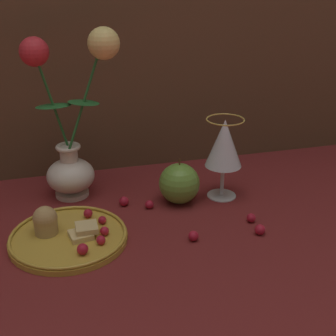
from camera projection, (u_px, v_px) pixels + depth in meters
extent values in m
plane|color=maroon|center=(136.00, 219.00, 0.90)|extent=(2.40, 2.40, 0.00)
cylinder|color=silver|center=(72.00, 193.00, 0.99)|extent=(0.07, 0.07, 0.01)
ellipsoid|color=silver|center=(71.00, 175.00, 0.97)|extent=(0.10, 0.10, 0.07)
cylinder|color=silver|center=(69.00, 156.00, 0.95)|extent=(0.04, 0.04, 0.04)
torus|color=silver|center=(68.00, 147.00, 0.95)|extent=(0.05, 0.05, 0.01)
cylinder|color=#23662D|center=(52.00, 101.00, 0.91)|extent=(0.05, 0.02, 0.19)
ellipsoid|color=#23662D|center=(54.00, 106.00, 0.91)|extent=(0.07, 0.05, 0.00)
sphere|color=red|center=(34.00, 52.00, 0.87)|extent=(0.06, 0.06, 0.06)
cylinder|color=#23662D|center=(85.00, 97.00, 0.91)|extent=(0.09, 0.03, 0.21)
ellipsoid|color=#23662D|center=(83.00, 103.00, 0.91)|extent=(0.08, 0.08, 0.00)
sphere|color=#EFD67A|center=(104.00, 43.00, 0.86)|extent=(0.06, 0.06, 0.06)
cylinder|color=gold|center=(69.00, 238.00, 0.83)|extent=(0.21, 0.21, 0.01)
torus|color=gold|center=(68.00, 235.00, 0.82)|extent=(0.21, 0.21, 0.01)
cylinder|color=tan|center=(46.00, 226.00, 0.83)|extent=(0.04, 0.04, 0.03)
sphere|color=tan|center=(45.00, 218.00, 0.82)|extent=(0.04, 0.04, 0.04)
cube|color=#DBBC7A|center=(81.00, 235.00, 0.82)|extent=(0.04, 0.04, 0.01)
cube|color=#DBBC7A|center=(87.00, 228.00, 0.82)|extent=(0.04, 0.04, 0.01)
sphere|color=#AD192D|center=(83.00, 249.00, 0.77)|extent=(0.02, 0.02, 0.02)
sphere|color=#AD192D|center=(101.00, 240.00, 0.80)|extent=(0.02, 0.02, 0.02)
sphere|color=#AD192D|center=(105.00, 231.00, 0.82)|extent=(0.02, 0.02, 0.02)
sphere|color=#AD192D|center=(102.00, 220.00, 0.86)|extent=(0.02, 0.02, 0.02)
sphere|color=#AD192D|center=(88.00, 213.00, 0.88)|extent=(0.02, 0.02, 0.02)
cylinder|color=silver|center=(221.00, 195.00, 0.99)|extent=(0.06, 0.06, 0.00)
cylinder|color=silver|center=(222.00, 180.00, 0.97)|extent=(0.01, 0.01, 0.07)
cone|color=silver|center=(224.00, 143.00, 0.94)|extent=(0.08, 0.08, 0.10)
cone|color=gold|center=(224.00, 150.00, 0.95)|extent=(0.07, 0.07, 0.07)
torus|color=gold|center=(225.00, 120.00, 0.92)|extent=(0.08, 0.08, 0.00)
sphere|color=#669938|center=(179.00, 183.00, 0.95)|extent=(0.08, 0.08, 0.08)
cylinder|color=#4C3319|center=(180.00, 162.00, 0.93)|extent=(0.00, 0.00, 0.01)
sphere|color=#AD192D|center=(149.00, 204.00, 0.93)|extent=(0.02, 0.02, 0.02)
sphere|color=#AD192D|center=(260.00, 230.00, 0.84)|extent=(0.02, 0.02, 0.02)
sphere|color=#AD192D|center=(124.00, 201.00, 0.94)|extent=(0.02, 0.02, 0.02)
sphere|color=#AD192D|center=(193.00, 236.00, 0.83)|extent=(0.02, 0.02, 0.02)
sphere|color=#AD192D|center=(251.00, 218.00, 0.89)|extent=(0.02, 0.02, 0.02)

